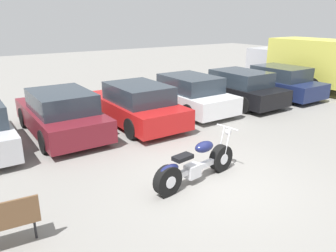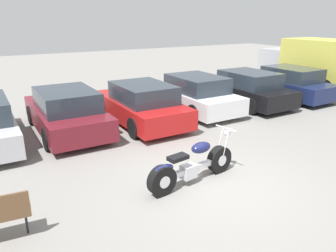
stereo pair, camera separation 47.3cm
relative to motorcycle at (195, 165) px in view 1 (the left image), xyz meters
The scene contains 8 objects.
ground_plane 0.63m from the motorcycle, 29.57° to the right, with size 60.00×60.00×0.00m, color gray.
motorcycle is the anchor object (origin of this frame).
parked_car_maroon 5.08m from the motorcycle, 107.06° to the left, with size 1.93×4.35×1.41m.
parked_car_red 4.62m from the motorcycle, 77.80° to the left, with size 1.93×4.35×1.41m.
parked_car_white 5.97m from the motorcycle, 54.78° to the left, with size 1.93×4.35×1.41m.
parked_car_black 7.49m from the motorcycle, 37.99° to the left, with size 1.93×4.35×1.41m.
parked_car_navy 9.51m from the motorcycle, 28.37° to the left, with size 1.93×4.35×1.41m.
delivery_truck 12.06m from the motorcycle, 24.03° to the left, with size 2.25×5.79×2.51m.
Camera 1 is at (-4.59, -4.90, 3.53)m, focal length 35.00 mm.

